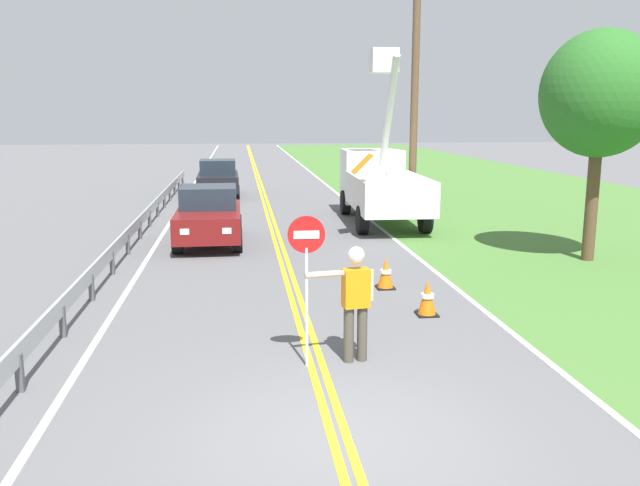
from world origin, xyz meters
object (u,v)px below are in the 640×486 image
at_px(stop_sign_paddle, 306,257).
at_px(utility_bucket_truck, 380,182).
at_px(utility_pole_near, 415,95).
at_px(traffic_cone_mid, 386,274).
at_px(flagger_worker, 355,296).
at_px(oncoming_sedan_nearest, 209,216).
at_px(oncoming_sedan_second, 218,179).
at_px(roadside_tree_verge, 600,95).
at_px(traffic_cone_lead, 427,298).

bearing_deg(stop_sign_paddle, utility_bucket_truck, 73.29).
xyz_separation_m(utility_pole_near, traffic_cone_mid, (-3.26, -10.08, -4.13)).
bearing_deg(flagger_worker, traffic_cone_mid, 71.16).
bearing_deg(flagger_worker, stop_sign_paddle, -171.61).
bearing_deg(utility_pole_near, utility_bucket_truck, -146.33).
xyz_separation_m(oncoming_sedan_nearest, utility_pole_near, (7.34, 4.45, 3.63)).
relative_size(oncoming_sedan_second, roadside_tree_verge, 0.70).
relative_size(oncoming_sedan_second, utility_pole_near, 0.48).
bearing_deg(traffic_cone_mid, utility_pole_near, 72.08).
bearing_deg(roadside_tree_verge, utility_bucket_truck, 120.41).
height_order(oncoming_sedan_second, utility_pole_near, utility_pole_near).
xyz_separation_m(flagger_worker, traffic_cone_mid, (1.44, 4.21, -0.71)).
xyz_separation_m(utility_bucket_truck, oncoming_sedan_nearest, (-5.92, -3.51, -0.60)).
xyz_separation_m(stop_sign_paddle, traffic_cone_lead, (2.56, 2.29, -1.37)).
distance_m(oncoming_sedan_nearest, roadside_tree_verge, 11.15).
bearing_deg(utility_pole_near, traffic_cone_mid, -107.92).
bearing_deg(flagger_worker, utility_pole_near, 71.81).
bearing_deg(oncoming_sedan_second, traffic_cone_lead, -76.79).
bearing_deg(traffic_cone_mid, traffic_cone_lead, -79.97).
bearing_deg(utility_bucket_truck, oncoming_sedan_nearest, -149.38).
xyz_separation_m(flagger_worker, utility_bucket_truck, (3.28, 13.35, 0.39)).
height_order(flagger_worker, oncoming_sedan_second, flagger_worker).
height_order(stop_sign_paddle, utility_bucket_truck, utility_bucket_truck).
relative_size(flagger_worker, traffic_cone_mid, 2.61).
height_order(stop_sign_paddle, roadside_tree_verge, roadside_tree_verge).
xyz_separation_m(utility_bucket_truck, traffic_cone_lead, (-1.48, -11.16, -1.10)).
distance_m(stop_sign_paddle, utility_bucket_truck, 14.05).
distance_m(oncoming_sedan_second, traffic_cone_mid, 17.66).
height_order(oncoming_sedan_nearest, traffic_cone_mid, oncoming_sedan_nearest).
distance_m(oncoming_sedan_nearest, oncoming_sedan_second, 11.53).
distance_m(utility_bucket_truck, utility_pole_near, 3.48).
bearing_deg(oncoming_sedan_second, utility_bucket_truck, -53.26).
bearing_deg(oncoming_sedan_second, roadside_tree_verge, -56.09).
height_order(utility_pole_near, traffic_cone_lead, utility_pole_near).
distance_m(flagger_worker, oncoming_sedan_nearest, 10.19).
relative_size(flagger_worker, utility_bucket_truck, 0.27).
bearing_deg(traffic_cone_lead, utility_pole_near, 76.53).
relative_size(flagger_worker, oncoming_sedan_second, 0.44).
xyz_separation_m(utility_bucket_truck, utility_pole_near, (1.42, 0.94, 3.03)).
bearing_deg(traffic_cone_lead, oncoming_sedan_second, 103.21).
xyz_separation_m(stop_sign_paddle, utility_bucket_truck, (4.04, 13.46, -0.28)).
relative_size(utility_bucket_truck, oncoming_sedan_second, 1.66).
bearing_deg(traffic_cone_lead, utility_bucket_truck, 82.43).
height_order(flagger_worker, traffic_cone_mid, flagger_worker).
bearing_deg(utility_bucket_truck, flagger_worker, -103.80).
bearing_deg(utility_bucket_truck, stop_sign_paddle, -106.71).
bearing_deg(stop_sign_paddle, oncoming_sedan_second, 95.18).
height_order(traffic_cone_lead, roadside_tree_verge, roadside_tree_verge).
xyz_separation_m(oncoming_sedan_second, utility_pole_near, (7.40, -7.08, 3.63)).
distance_m(flagger_worker, utility_bucket_truck, 13.75).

